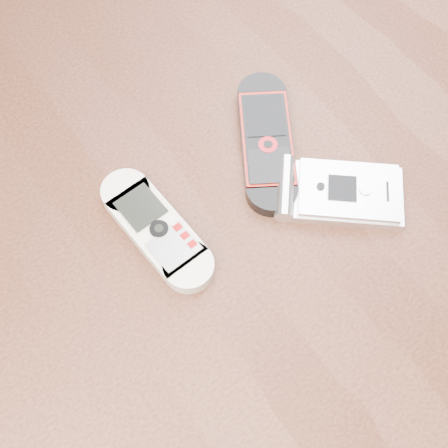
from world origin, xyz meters
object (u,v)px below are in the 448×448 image
Objects in this scene: nokia_black_red at (267,141)px; motorola_razr at (345,192)px; nokia_white at (156,229)px; table at (220,276)px.

motorola_razr is (0.02, -0.09, 0.00)m from nokia_black_red.
nokia_white is at bearing -140.59° from nokia_black_red.
nokia_white is 1.16× the size of motorola_razr.
motorola_razr reaches higher than nokia_white.
motorola_razr is (0.11, -0.04, 0.11)m from table.
motorola_razr reaches higher than nokia_black_red.
nokia_black_red is 1.31× the size of motorola_razr.
table is at bearing 112.33° from motorola_razr.
nokia_white and nokia_black_red have the same top height.
nokia_white is at bearing 144.92° from table.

